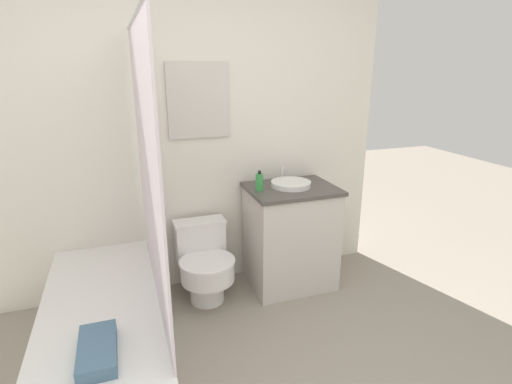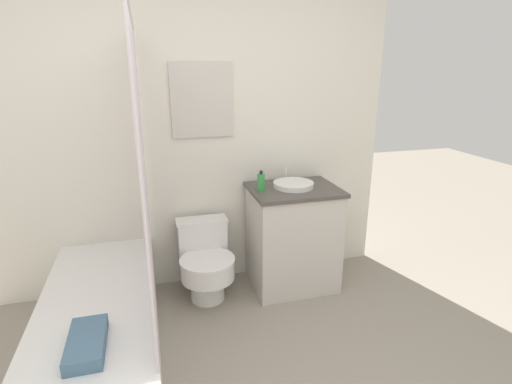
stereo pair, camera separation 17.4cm
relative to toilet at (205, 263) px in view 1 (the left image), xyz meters
name	(u,v)px [view 1 (the left image)]	position (x,y,z in m)	size (l,w,h in m)	color
wall_back	(192,132)	(0.00, 0.30, 0.96)	(3.11, 0.07, 2.50)	silver
shower_area	(107,324)	(-0.71, -0.52, -0.02)	(0.67, 1.59, 1.98)	white
toilet	(205,263)	(0.00, 0.00, 0.00)	(0.41, 0.54, 0.59)	white
vanity	(290,236)	(0.71, -0.01, 0.13)	(0.68, 0.54, 0.84)	beige
sink	(291,184)	(0.71, 0.02, 0.56)	(0.31, 0.35, 0.13)	white
soap_bottle	(259,182)	(0.44, 0.00, 0.61)	(0.06, 0.06, 0.15)	green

